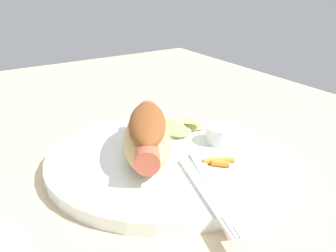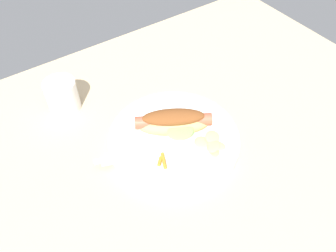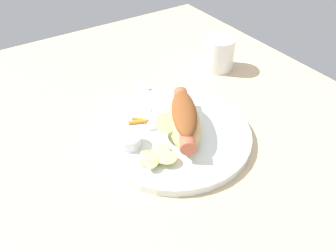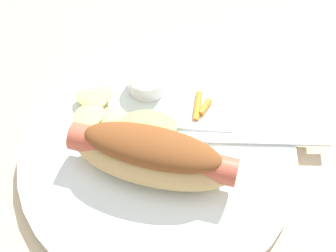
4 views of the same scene
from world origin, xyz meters
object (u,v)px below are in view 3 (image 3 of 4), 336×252
at_px(plate, 174,134).
at_px(drinking_cup, 219,54).
at_px(fork, 151,102).
at_px(knife, 144,107).
at_px(hot_dog, 184,119).
at_px(chips_pile, 156,157).
at_px(carrot_garnish, 138,121).
at_px(sauce_ramekin, 130,140).

height_order(plate, drinking_cup, drinking_cup).
xyz_separation_m(fork, knife, (-0.01, 0.02, -0.00)).
distance_m(hot_dog, chips_pile, 0.10).
xyz_separation_m(plate, drinking_cup, (0.16, -0.24, 0.03)).
height_order(plate, knife, knife).
relative_size(plate, hot_dog, 1.72).
distance_m(plate, carrot_garnish, 0.08).
relative_size(plate, fork, 1.92).
bearing_deg(sauce_ramekin, drinking_cup, -65.51).
bearing_deg(knife, chips_pile, 178.98).
xyz_separation_m(fork, carrot_garnish, (-0.04, 0.06, 0.00)).
xyz_separation_m(chips_pile, drinking_cup, (0.21, -0.32, 0.01)).
bearing_deg(fork, drinking_cup, -59.00).
bearing_deg(drinking_cup, sauce_ramekin, 114.49).
bearing_deg(plate, hot_dog, -120.87).
relative_size(fork, drinking_cup, 1.94).
relative_size(fork, chips_pile, 2.09).
bearing_deg(chips_pile, fork, -27.84).
distance_m(carrot_garnish, drinking_cup, 0.31).
bearing_deg(drinking_cup, fork, 104.13).
xyz_separation_m(plate, fork, (0.10, -0.01, 0.01)).
bearing_deg(fork, plate, -169.07).
height_order(plate, fork, fork).
height_order(sauce_ramekin, chips_pile, sauce_ramekin).
distance_m(plate, sauce_ramekin, 0.09).
bearing_deg(drinking_cup, hot_dog, 127.01).
relative_size(plate, drinking_cup, 3.72).
height_order(sauce_ramekin, drinking_cup, drinking_cup).
relative_size(plate, carrot_garnish, 7.68).
distance_m(knife, carrot_garnish, 0.05).
relative_size(plate, knife, 1.88).
height_order(fork, drinking_cup, drinking_cup).
relative_size(fork, knife, 0.98).
distance_m(knife, drinking_cup, 0.26).
xyz_separation_m(sauce_ramekin, carrot_garnish, (0.05, -0.05, -0.01)).
bearing_deg(drinking_cup, knife, 104.47).
distance_m(hot_dog, knife, 0.11).
bearing_deg(carrot_garnish, chips_pile, 166.83).
xyz_separation_m(carrot_garnish, drinking_cup, (0.10, -0.29, 0.02)).
bearing_deg(carrot_garnish, plate, -143.80).
distance_m(sauce_ramekin, knife, 0.12).
height_order(hot_dog, carrot_garnish, hot_dog).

